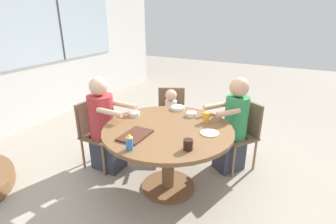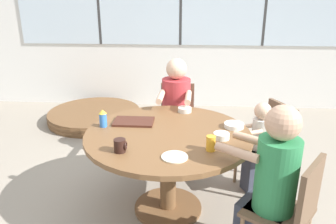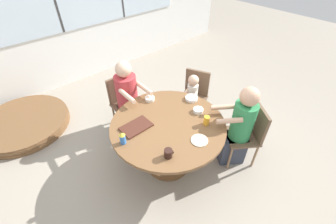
# 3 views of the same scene
# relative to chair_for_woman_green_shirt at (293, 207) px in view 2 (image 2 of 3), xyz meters

# --- Properties ---
(ground_plane) EXTENTS (16.00, 16.00, 0.00)m
(ground_plane) POSITION_rel_chair_for_woman_green_shirt_xyz_m (-0.86, 0.61, -0.51)
(ground_plane) COLOR gray
(wall_back_with_windows) EXTENTS (8.40, 0.08, 2.80)m
(wall_back_with_windows) POSITION_rel_chair_for_woman_green_shirt_xyz_m (-0.86, 3.53, 0.91)
(wall_back_with_windows) COLOR silver
(wall_back_with_windows) RESTS_ON ground_plane
(dining_table) EXTENTS (1.37, 1.37, 0.75)m
(dining_table) POSITION_rel_chair_for_woman_green_shirt_xyz_m (-0.86, 0.61, 0.09)
(dining_table) COLOR brown
(dining_table) RESTS_ON ground_plane
(chair_for_woman_green_shirt) EXTENTS (0.56, 0.56, 0.86)m
(chair_for_woman_green_shirt) POSITION_rel_chair_for_woman_green_shirt_xyz_m (0.00, 0.00, 0.00)
(chair_for_woman_green_shirt) COLOR brown
(chair_for_woman_green_shirt) RESTS_ON ground_plane
(chair_for_man_blue_shirt) EXTENTS (0.41, 0.41, 0.86)m
(chair_for_man_blue_shirt) POSITION_rel_chair_for_woman_green_shirt_xyz_m (-0.83, 1.67, 0.00)
(chair_for_man_blue_shirt) COLOR brown
(chair_for_man_blue_shirt) RESTS_ON ground_plane
(chair_for_toddler) EXTENTS (0.53, 0.53, 0.86)m
(chair_for_toddler) POSITION_rel_chair_for_woman_green_shirt_xyz_m (0.10, 1.06, 0.00)
(chair_for_toddler) COLOR brown
(chair_for_toddler) RESTS_ON ground_plane
(person_woman_green_shirt) EXTENTS (0.57, 0.52, 1.18)m
(person_woman_green_shirt) POSITION_rel_chair_for_woman_green_shirt_xyz_m (-0.13, 0.09, 0.05)
(person_woman_green_shirt) COLOR #333847
(person_woman_green_shirt) RESTS_ON ground_plane
(person_man_blue_shirt) EXTENTS (0.34, 0.59, 1.18)m
(person_man_blue_shirt) POSITION_rel_chair_for_woman_green_shirt_xyz_m (-0.84, 1.51, 0.03)
(person_man_blue_shirt) COLOR #333847
(person_man_blue_shirt) RESTS_ON ground_plane
(person_toddler) EXTENTS (0.34, 0.27, 0.89)m
(person_toddler) POSITION_rel_chair_for_woman_green_shirt_xyz_m (-0.04, 0.99, -0.07)
(person_toddler) COLOR #333847
(person_toddler) RESTS_ON ground_plane
(food_tray_dark) EXTENTS (0.35, 0.23, 0.02)m
(food_tray_dark) POSITION_rel_chair_for_woman_green_shirt_xyz_m (-1.18, 0.81, 0.25)
(food_tray_dark) COLOR #472319
(food_tray_dark) RESTS_ON dining_table
(coffee_mug) EXTENTS (0.09, 0.09, 0.10)m
(coffee_mug) POSITION_rel_chair_for_woman_green_shirt_xyz_m (-1.18, 0.25, 0.28)
(coffee_mug) COLOR black
(coffee_mug) RESTS_ON dining_table
(sippy_cup) EXTENTS (0.07, 0.07, 0.15)m
(sippy_cup) POSITION_rel_chair_for_woman_green_shirt_xyz_m (-1.42, 0.71, 0.31)
(sippy_cup) COLOR blue
(sippy_cup) RESTS_ON dining_table
(juice_glass) EXTENTS (0.07, 0.07, 0.11)m
(juice_glass) POSITION_rel_chair_for_woman_green_shirt_xyz_m (-0.53, 0.31, 0.29)
(juice_glass) COLOR gold
(juice_glass) RESTS_ON dining_table
(bowl_white_shallow) EXTENTS (0.13, 0.13, 0.05)m
(bowl_white_shallow) POSITION_rel_chair_for_woman_green_shirt_xyz_m (-0.43, 0.53, 0.26)
(bowl_white_shallow) COLOR white
(bowl_white_shallow) RESTS_ON dining_table
(bowl_cereal) EXTENTS (0.13, 0.13, 0.04)m
(bowl_cereal) POSITION_rel_chair_for_woman_green_shirt_xyz_m (-0.74, 1.12, 0.26)
(bowl_cereal) COLOR silver
(bowl_cereal) RESTS_ON dining_table
(bowl_fruit) EXTENTS (0.17, 0.17, 0.04)m
(bowl_fruit) POSITION_rel_chair_for_woman_green_shirt_xyz_m (-0.31, 0.76, 0.25)
(bowl_fruit) COLOR white
(bowl_fruit) RESTS_ON dining_table
(plate_tortillas) EXTENTS (0.19, 0.19, 0.01)m
(plate_tortillas) POSITION_rel_chair_for_woman_green_shirt_xyz_m (-0.78, 0.18, 0.24)
(plate_tortillas) COLOR beige
(plate_tortillas) RESTS_ON dining_table
(folded_table_stack) EXTENTS (1.38, 1.38, 0.15)m
(folded_table_stack) POSITION_rel_chair_for_woman_green_shirt_xyz_m (-2.12, 2.71, -0.44)
(folded_table_stack) COLOR brown
(folded_table_stack) RESTS_ON ground_plane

